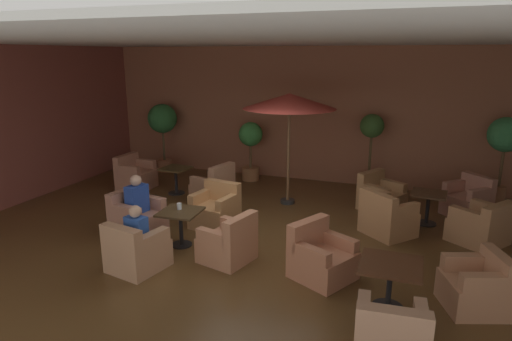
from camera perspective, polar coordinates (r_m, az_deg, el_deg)
The scene contains 28 objects.
ground_plane at distance 7.87m, azimuth -1.14°, elevation -9.52°, with size 11.24×9.00×0.02m, color brown.
wall_back_brick at distance 11.54m, azimuth 6.92°, elevation 7.12°, with size 11.24×0.08×3.42m, color #9D5E42.
ceiling_slab at distance 7.18m, azimuth -1.29°, elevation 16.57°, with size 11.24×9.00×0.06m, color silver.
cafe_table_front_left at distance 7.74m, azimuth -9.68°, elevation -6.17°, with size 0.70×0.70×0.63m.
armchair_front_left_north at distance 7.17m, azimuth -3.54°, elevation -9.36°, with size 0.89×0.89×0.81m.
armchair_front_left_east at distance 8.57m, azimuth -5.23°, elevation -5.13°, with size 0.88×0.86×0.84m.
armchair_front_left_south at distance 8.48m, azimuth -15.08°, elevation -5.89°, with size 0.90×0.91×0.81m.
armchair_front_left_west at distance 7.13m, azimuth -15.16°, elevation -9.95°, with size 0.86×0.91×0.79m.
cafe_table_front_right at distance 9.21m, azimuth 21.30°, elevation -3.69°, with size 0.69×0.69×0.63m.
armchair_front_right_north at distance 8.73m, azimuth 26.95°, elevation -6.47°, with size 1.12×1.13×0.79m.
armchair_front_right_east at distance 10.03m, azimuth 25.59°, elevation -3.58°, with size 1.03×1.03×0.84m.
armchair_front_right_south at distance 9.80m, azimuth 15.71°, elevation -3.19°, with size 1.06×1.04×0.79m.
armchair_front_right_west at distance 8.49m, azimuth 16.50°, elevation -5.91°, with size 1.10×1.09×0.84m.
cafe_table_mid_center at distance 6.09m, azimuth 16.89°, elevation -12.57°, with size 0.78×0.78×0.63m.
armchair_mid_center_north at distance 6.57m, azimuth 26.49°, elevation -13.32°, with size 0.91×0.91×0.77m.
armchair_mid_center_east at distance 6.75m, azimuth 8.36°, elevation -11.07°, with size 1.06×1.05×0.83m.
armchair_mid_center_south at distance 5.20m, azimuth 16.91°, elevation -20.06°, with size 0.79×0.82×0.81m.
cafe_table_rear_right at distance 10.63m, azimuth -10.29°, elevation -0.57°, with size 0.67×0.67×0.63m.
armchair_rear_right_north at distance 9.92m, azimuth -5.45°, elevation -2.33°, with size 0.91×0.89×0.90m.
armchair_rear_right_east at distance 11.29m, azimuth -15.27°, elevation -0.69°, with size 0.72×0.83×0.84m.
patio_umbrella_tall_red at distance 9.47m, azimuth 4.32°, elevation 8.79°, with size 1.99×1.99×2.43m.
potted_tree_left_corner at distance 10.82m, azimuth 14.61°, elevation 4.06°, with size 0.56×0.56×1.88m.
potted_tree_mid_left at distance 11.51m, azimuth -0.70°, elevation 3.51°, with size 0.62×0.62×1.53m.
potted_tree_mid_right at distance 10.76m, azimuth 29.41°, elevation 3.31°, with size 0.74×0.74×1.95m.
potted_tree_right_corner at distance 12.62m, azimuth -11.94°, elevation 5.95°, with size 0.80×0.80×1.90m.
patron_blue_shirt at distance 7.00m, azimuth -15.15°, elevation -6.96°, with size 0.36×0.26×0.60m.
patron_by_window at distance 8.31m, azimuth -15.09°, elevation -3.19°, with size 0.30×0.42×0.71m.
iced_drink_cup at distance 7.76m, azimuth -9.85°, elevation -4.54°, with size 0.08×0.08×0.11m, color silver.
Camera 1 is at (2.61, -6.68, 3.23)m, focal length 31.08 mm.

